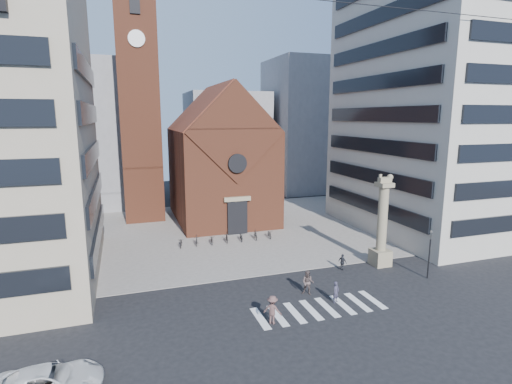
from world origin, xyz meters
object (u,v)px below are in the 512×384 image
at_px(lion_column, 382,230).
at_px(traffic_light, 429,253).
at_px(pedestrian_0, 336,292).
at_px(pedestrian_1, 308,283).
at_px(pedestrian_2, 343,262).
at_px(scooter_0, 181,242).
at_px(white_car, 47,382).

height_order(lion_column, traffic_light, lion_column).
distance_m(pedestrian_0, pedestrian_1, 2.39).
bearing_deg(pedestrian_1, lion_column, 58.83).
relative_size(lion_column, pedestrian_2, 5.71).
distance_m(lion_column, pedestrian_0, 9.91).
xyz_separation_m(traffic_light, pedestrian_0, (-9.81, -1.49, -1.46)).
xyz_separation_m(traffic_light, pedestrian_2, (-6.01, 4.00, -1.53)).
bearing_deg(lion_column, traffic_light, -63.54).
xyz_separation_m(lion_column, pedestrian_1, (-9.23, -3.57, -2.48)).
distance_m(traffic_light, pedestrian_1, 11.30).
relative_size(lion_column, pedestrian_0, 5.27).
height_order(lion_column, pedestrian_2, lion_column).
distance_m(traffic_light, pedestrian_0, 10.03).
distance_m(lion_column, scooter_0, 20.60).
bearing_deg(pedestrian_2, lion_column, -110.83).
height_order(pedestrian_0, scooter_0, pedestrian_0).
relative_size(white_car, pedestrian_1, 2.73).
height_order(pedestrian_1, scooter_0, pedestrian_1).
bearing_deg(pedestrian_0, pedestrian_2, 28.29).
relative_size(lion_column, white_car, 1.62).
relative_size(pedestrian_0, pedestrian_1, 0.84).
bearing_deg(traffic_light, pedestrian_0, -171.34).
bearing_deg(pedestrian_0, pedestrian_1, 99.04).
xyz_separation_m(lion_column, scooter_0, (-17.04, 11.20, -2.94)).
xyz_separation_m(white_car, pedestrian_0, (18.84, 4.45, 0.08)).
relative_size(traffic_light, pedestrian_2, 2.83).
xyz_separation_m(white_car, scooter_0, (9.62, 21.14, -0.23)).
distance_m(white_car, pedestrian_2, 24.73).
height_order(traffic_light, pedestrian_0, traffic_light).
relative_size(white_car, pedestrian_2, 3.52).
height_order(lion_column, pedestrian_0, lion_column).
bearing_deg(white_car, traffic_light, -80.00).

